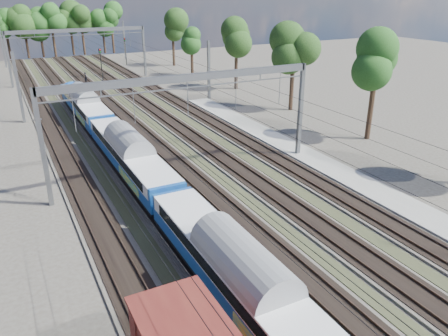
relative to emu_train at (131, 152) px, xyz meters
name	(u,v)px	position (x,y,z in m)	size (l,w,h in m)	color
track_bed	(139,130)	(4.50, 12.81, -2.31)	(21.00, 130.00, 0.34)	#47423A
platform	(377,192)	(16.50, -12.19, -2.26)	(3.00, 70.00, 0.30)	gray
catenary	(119,65)	(4.83, 20.49, 3.99)	(25.65, 130.00, 9.00)	slate
tree_belt	(94,24)	(11.17, 64.23, 5.80)	(39.24, 101.69, 11.74)	black
emu_train	(131,152)	(0.00, 0.00, 0.00)	(2.80, 59.38, 4.10)	black
worker	(86,78)	(4.64, 44.06, -1.50)	(0.66, 0.44, 1.82)	black
signal_near	(101,62)	(7.05, 41.76, 1.35)	(0.42, 0.39, 5.94)	black
signal_far	(125,48)	(16.37, 60.27, 1.10)	(0.39, 0.35, 5.56)	black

